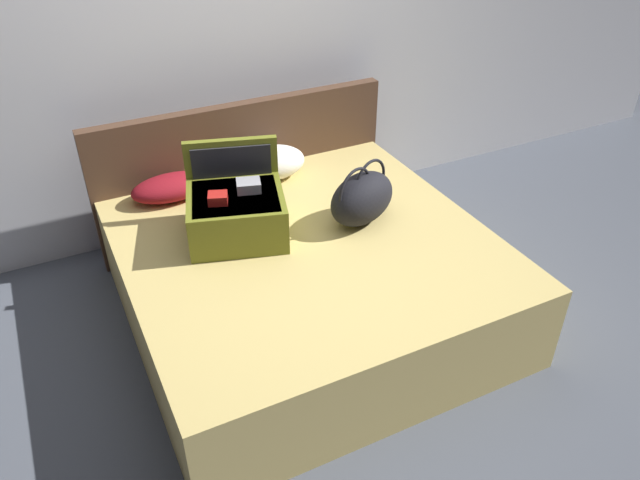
% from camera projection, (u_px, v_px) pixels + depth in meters
% --- Properties ---
extents(ground_plane, '(12.00, 12.00, 0.00)m').
position_uv_depth(ground_plane, '(342.00, 360.00, 3.18)').
color(ground_plane, '#4C515B').
extents(back_wall, '(8.00, 0.10, 2.60)m').
position_uv_depth(back_wall, '(217.00, 27.00, 3.68)').
color(back_wall, silver).
rests_on(back_wall, ground).
extents(bed, '(1.87, 1.84, 0.49)m').
position_uv_depth(bed, '(309.00, 280.00, 3.34)').
color(bed, tan).
rests_on(bed, ground).
extents(headboard, '(1.91, 0.08, 0.92)m').
position_uv_depth(headboard, '(244.00, 172.00, 3.93)').
color(headboard, '#4C3323').
rests_on(headboard, ground).
extents(hard_case_large, '(0.61, 0.61, 0.44)m').
position_uv_depth(hard_case_large, '(236.00, 209.00, 3.20)').
color(hard_case_large, olive).
rests_on(hard_case_large, bed).
extents(duffel_bag, '(0.49, 0.40, 0.35)m').
position_uv_depth(duffel_bag, '(362.00, 198.00, 3.30)').
color(duffel_bag, black).
rests_on(duffel_bag, bed).
extents(pillow_near_headboard, '(0.44, 0.30, 0.20)m').
position_uv_depth(pillow_near_headboard, '(271.00, 163.00, 3.74)').
color(pillow_near_headboard, white).
rests_on(pillow_near_headboard, bed).
extents(pillow_center_head, '(0.47, 0.26, 0.14)m').
position_uv_depth(pillow_center_head, '(172.00, 187.00, 3.55)').
color(pillow_center_head, maroon).
rests_on(pillow_center_head, bed).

